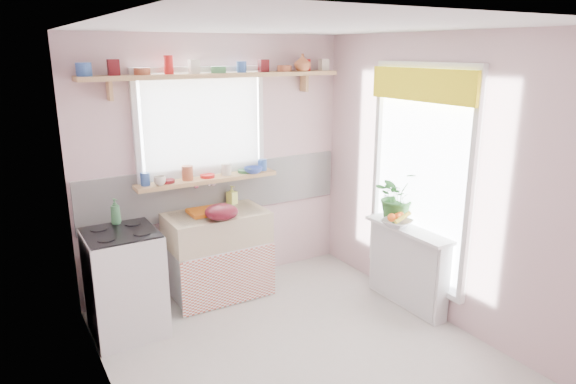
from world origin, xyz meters
TOP-DOWN VIEW (x-y plane):
  - room at (0.66, 0.86)m, footprint 3.20×3.20m
  - sink_unit at (-0.15, 1.29)m, footprint 0.95×0.65m
  - cooker at (-1.10, 1.05)m, footprint 0.58×0.58m
  - radiator_ledge at (1.30, 0.20)m, footprint 0.22×0.95m
  - windowsill at (-0.15, 1.48)m, footprint 1.40×0.22m
  - pine_shelf at (0.00, 1.47)m, footprint 2.52×0.24m
  - shelf_crockery at (-0.00, 1.47)m, footprint 2.47×0.11m
  - sill_crockery at (-0.17, 1.48)m, footprint 1.35×0.11m
  - dish_tray at (-0.22, 1.34)m, footprint 0.36×0.27m
  - colander at (-0.18, 1.10)m, footprint 0.36×0.36m
  - jade_plant at (1.33, 0.43)m, footprint 0.47×0.42m
  - fruit_bowl at (1.21, 0.28)m, footprint 0.33×0.33m
  - herb_pot at (1.33, 0.44)m, footprint 0.11×0.08m
  - soap_bottle_sink at (0.11, 1.50)m, footprint 0.11×0.11m
  - sill_cup at (-0.64, 1.42)m, footprint 0.13×0.13m
  - sill_bowl at (0.31, 1.42)m, footprint 0.23×0.23m
  - shelf_vase at (0.88, 1.41)m, footprint 0.17×0.17m
  - cooker_bottle at (-1.08, 1.27)m, footprint 0.11×0.11m
  - fruit at (1.22, 0.29)m, footprint 0.20×0.14m

SIDE VIEW (x-z plane):
  - radiator_ledge at x=1.30m, z-range 0.01..0.78m
  - sink_unit at x=-0.15m, z-range -0.13..0.99m
  - cooker at x=-1.10m, z-range 0.00..0.92m
  - fruit_bowl at x=1.21m, z-range 0.78..0.84m
  - fruit at x=1.22m, z-range 0.82..0.92m
  - dish_tray at x=-0.22m, z-range 0.85..0.89m
  - herb_pot at x=1.33m, z-range 0.78..0.97m
  - colander at x=-0.18m, z-range 0.85..0.99m
  - soap_bottle_sink at x=0.11m, z-range 0.85..1.04m
  - jade_plant at x=1.33m, z-range 0.77..1.26m
  - cooker_bottle at x=-1.08m, z-range 0.92..1.14m
  - windowsill at x=-0.15m, z-range 1.12..1.16m
  - sill_bowl at x=0.31m, z-range 1.16..1.22m
  - sill_cup at x=-0.64m, z-range 1.16..1.25m
  - sill_crockery at x=-0.17m, z-range 1.16..1.28m
  - room at x=0.66m, z-range -0.23..2.97m
  - pine_shelf at x=0.00m, z-range 2.10..2.14m
  - shelf_crockery at x=0.00m, z-range 2.14..2.26m
  - shelf_vase at x=0.88m, z-range 2.14..2.31m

